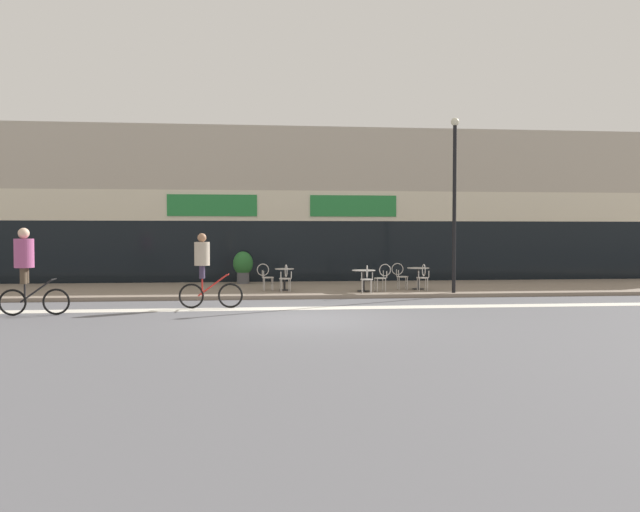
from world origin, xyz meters
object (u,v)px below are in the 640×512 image
object	(u,v)px
cafe_chair_0_side	(266,275)
cafe_chair_1_side	(382,276)
lamp_post	(454,193)
planter_pot	(243,266)
cafe_chair_2_side	(400,274)
cafe_chair_2_near	(423,275)
cyclist_1	(205,266)
cafe_chair_0_near	(286,276)
bistro_table_0	(284,275)
bistro_table_2	(418,274)
cyclist_0	(26,263)
bistro_table_1	(364,276)
cafe_chair_1_near	(367,277)

from	to	relation	value
cafe_chair_0_side	cafe_chair_1_side	size ratio (longest dim) A/B	1.00
cafe_chair_0_side	lamp_post	bearing A→B (deg)	-19.56
cafe_chair_0_side	planter_pot	world-z (taller)	planter_pot
cafe_chair_2_side	planter_pot	bearing A→B (deg)	152.06
cafe_chair_0_side	planter_pot	distance (m)	3.11
cafe_chair_0_side	cafe_chair_2_near	distance (m)	5.24
cyclist_1	cafe_chair_2_near	bearing A→B (deg)	23.72
cafe_chair_0_near	cafe_chair_0_side	xyz separation A→B (m)	(-0.63, 0.62, 0.00)
cafe_chair_0_near	lamp_post	distance (m)	6.07
cafe_chair_0_side	cafe_chair_0_near	bearing A→B (deg)	-51.07
cafe_chair_0_near	cafe_chair_2_side	world-z (taller)	same
bistro_table_0	bistro_table_2	bearing A→B (deg)	-1.04
cafe_chair_0_side	cafe_chair_2_side	distance (m)	4.56
bistro_table_0	cafe_chair_0_side	size ratio (longest dim) A/B	0.81
cyclist_0	cyclist_1	size ratio (longest dim) A/B	1.07
bistro_table_1	cafe_chair_2_side	distance (m)	1.48
bistro_table_1	cyclist_0	size ratio (longest dim) A/B	0.35
cafe_chair_0_near	cafe_chair_2_side	bearing A→B (deg)	-88.44
cafe_chair_0_side	cafe_chair_2_side	xyz separation A→B (m)	(4.56, -0.07, 0.00)
bistro_table_1	bistro_table_2	size ratio (longest dim) A/B	1.02
cafe_chair_1_near	cafe_chair_1_side	distance (m)	0.90
cafe_chair_0_side	cyclist_0	bearing A→B (deg)	-148.15
bistro_table_2	cafe_chair_0_near	world-z (taller)	cafe_chair_0_near
bistro_table_1	cafe_chair_0_side	distance (m)	3.27
bistro_table_0	planter_pot	world-z (taller)	planter_pot
cafe_chair_1_side	cafe_chair_2_near	bearing A→B (deg)	170.47
cyclist_0	planter_pot	bearing A→B (deg)	53.11
bistro_table_2	cafe_chair_2_side	xyz separation A→B (m)	(-0.63, 0.00, -0.02)
bistro_table_2	bistro_table_0	bearing A→B (deg)	178.96
cafe_chair_0_side	bistro_table_0	bearing A→B (deg)	-6.03
cafe_chair_1_side	cafe_chair_1_near	bearing A→B (deg)	37.78
planter_pot	bistro_table_1	bearing A→B (deg)	-42.30
cafe_chair_0_near	lamp_post	bearing A→B (deg)	-104.17
cafe_chair_2_near	cafe_chair_2_side	world-z (taller)	same
planter_pot	cyclist_0	distance (m)	9.37
bistro_table_2	cafe_chair_1_side	xyz separation A→B (m)	(-1.36, -0.57, -0.02)
bistro_table_1	cafe_chair_2_near	size ratio (longest dim) A/B	0.85
cafe_chair_1_near	cyclist_1	distance (m)	5.52
cafe_chair_1_side	cyclist_0	bearing A→B (deg)	15.59
bistro_table_0	cafe_chair_2_near	world-z (taller)	cafe_chair_2_near
cafe_chair_0_near	cafe_chair_0_side	size ratio (longest dim) A/B	1.00
bistro_table_0	cafe_chair_1_near	bearing A→B (deg)	-26.70
cafe_chair_1_side	bistro_table_1	bearing A→B (deg)	-6.45
bistro_table_1	cafe_chair_0_near	size ratio (longest dim) A/B	0.85
cafe_chair_2_side	lamp_post	world-z (taller)	lamp_post
cafe_chair_1_near	cyclist_0	world-z (taller)	cyclist_0
bistro_table_1	cafe_chair_1_side	size ratio (longest dim) A/B	0.85
bistro_table_0	cafe_chair_2_side	bearing A→B (deg)	-1.17
bistro_table_1	bistro_table_2	bearing A→B (deg)	16.34
cafe_chair_0_side	lamp_post	size ratio (longest dim) A/B	0.16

